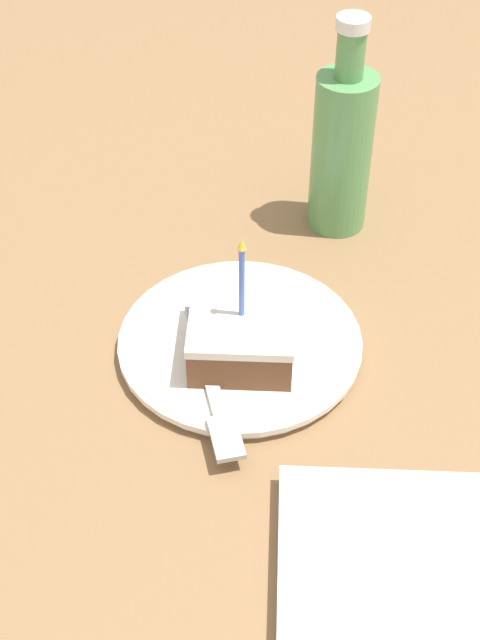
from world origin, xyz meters
name	(u,v)px	position (x,y,z in m)	size (l,w,h in m)	color
ground_plane	(257,366)	(0.00, 0.00, -0.02)	(2.40, 2.40, 0.04)	olive
plate	(240,343)	(-0.02, 0.00, 0.01)	(0.22, 0.22, 0.02)	white
cake_slice	(242,332)	(-0.01, -0.02, 0.04)	(0.09, 0.10, 0.13)	brown
fork	(213,389)	(-0.04, -0.07, 0.02)	(0.07, 0.18, 0.00)	#B2B2B7
bottle	(342,147)	(0.08, 0.20, 0.09)	(0.06, 0.06, 0.23)	#599959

